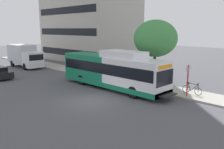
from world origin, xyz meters
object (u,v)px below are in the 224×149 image
(transit_bus, at_px, (112,71))
(bicycle_parked, at_px, (192,89))
(street_tree_near_stop, at_px, (155,39))
(box_truck_background, at_px, (24,55))
(bus_stop_sign_pole, at_px, (188,78))

(transit_bus, bearing_deg, bicycle_parked, -65.75)
(street_tree_near_stop, distance_m, box_truck_background, 20.54)
(bus_stop_sign_pole, bearing_deg, street_tree_near_stop, 66.58)
(bus_stop_sign_pole, xyz_separation_m, street_tree_near_stop, (2.01, 4.65, 2.99))
(bus_stop_sign_pole, distance_m, bicycle_parked, 1.42)
(box_truck_background, bearing_deg, bicycle_parked, -82.74)
(bicycle_parked, distance_m, street_tree_near_stop, 6.27)
(bicycle_parked, relative_size, street_tree_near_stop, 0.28)
(bus_stop_sign_pole, bearing_deg, box_truck_background, 95.13)
(transit_bus, distance_m, street_tree_near_stop, 5.35)
(street_tree_near_stop, bearing_deg, bicycle_parked, -103.29)
(bicycle_parked, bearing_deg, transit_bus, 114.25)
(transit_bus, relative_size, box_truck_background, 1.75)
(bicycle_parked, distance_m, box_truck_background, 24.76)
(bus_stop_sign_pole, height_order, bicycle_parked, bus_stop_sign_pole)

